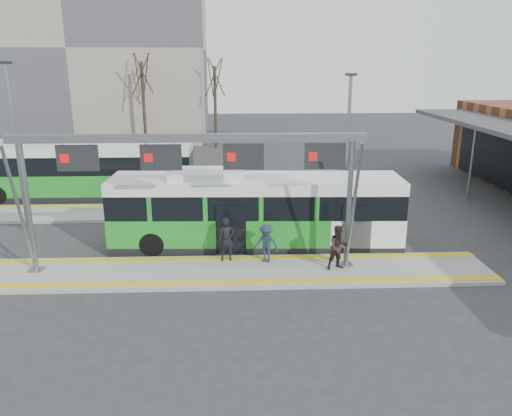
{
  "coord_description": "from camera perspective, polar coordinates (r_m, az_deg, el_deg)",
  "views": [
    {
      "loc": [
        1.23,
        -17.72,
        7.9
      ],
      "look_at": [
        2.07,
        3.0,
        1.73
      ],
      "focal_mm": 35.0,
      "sensor_mm": 36.0,
      "label": 1
    }
  ],
  "objects": [
    {
      "name": "tactile_second",
      "position": [
        28.45,
        -12.83,
        0.34
      ],
      "size": [
        20.0,
        0.35,
        0.02
      ],
      "color": "gold",
      "rests_on": "platform_second"
    },
    {
      "name": "ground",
      "position": [
        19.44,
        -5.8,
        -7.51
      ],
      "size": [
        120.0,
        120.0,
        0.0
      ],
      "primitive_type": "plane",
      "color": "#2D2D30",
      "rests_on": "ground"
    },
    {
      "name": "apartment_block",
      "position": [
        55.85,
        -19.02,
        17.05
      ],
      "size": [
        24.5,
        12.5,
        18.4
      ],
      "color": "gray",
      "rests_on": "ground"
    },
    {
      "name": "passenger_c",
      "position": [
        19.8,
        1.18,
        -4.06
      ],
      "size": [
        1.15,
        0.93,
        1.56
      ],
      "primitive_type": "imported",
      "rotation": [
        0.0,
        0.0,
        -0.4
      ],
      "color": "#1F2A39",
      "rests_on": "platform_main"
    },
    {
      "name": "bg_bus_green",
      "position": [
        31.19,
        -19.22,
        3.94
      ],
      "size": [
        12.84,
        2.77,
        3.21
      ],
      "rotation": [
        0.0,
        0.0,
        -0.0
      ],
      "color": "black",
      "rests_on": "ground"
    },
    {
      "name": "tactile_main",
      "position": [
        19.38,
        -5.81,
        -7.08
      ],
      "size": [
        22.0,
        2.65,
        0.02
      ],
      "color": "gold",
      "rests_on": "platform_main"
    },
    {
      "name": "tree_mid",
      "position": [
        47.03,
        -4.75,
        14.61
      ],
      "size": [
        1.4,
        1.4,
        8.38
      ],
      "color": "#382B21",
      "rests_on": "ground"
    },
    {
      "name": "tree_left",
      "position": [
        46.8,
        -12.92,
        14.66
      ],
      "size": [
        1.4,
        1.4,
        8.81
      ],
      "color": "#382B21",
      "rests_on": "ground"
    },
    {
      "name": "passenger_b",
      "position": [
        19.37,
        9.42,
        -4.48
      ],
      "size": [
        0.98,
        0.85,
        1.74
      ],
      "primitive_type": "imported",
      "rotation": [
        0.0,
        0.0,
        0.25
      ],
      "color": "black",
      "rests_on": "platform_main"
    },
    {
      "name": "hero_bus",
      "position": [
        21.68,
        -0.12,
        -0.44
      ],
      "size": [
        12.51,
        3.07,
        3.42
      ],
      "rotation": [
        0.0,
        0.0,
        -0.03
      ],
      "color": "black",
      "rests_on": "ground"
    },
    {
      "name": "passenger_a",
      "position": [
        19.96,
        -3.39,
        -3.6
      ],
      "size": [
        0.69,
        0.5,
        1.76
      ],
      "primitive_type": "imported",
      "rotation": [
        0.0,
        0.0,
        0.12
      ],
      "color": "black",
      "rests_on": "platform_main"
    },
    {
      "name": "lamp_west",
      "position": [
        25.02,
        -25.66,
        6.36
      ],
      "size": [
        0.5,
        0.25,
        7.86
      ],
      "color": "slate",
      "rests_on": "ground"
    },
    {
      "name": "gantry",
      "position": [
        18.4,
        -7.22,
        5.14
      ],
      "size": [
        13.0,
        1.68,
        5.2
      ],
      "color": "slate",
      "rests_on": "platform_main"
    },
    {
      "name": "platform_second",
      "position": [
        27.39,
        -13.23,
        -0.5
      ],
      "size": [
        20.0,
        3.0,
        0.15
      ],
      "primitive_type": "cube",
      "color": "gray",
      "rests_on": "ground"
    },
    {
      "name": "platform_main",
      "position": [
        19.41,
        -5.8,
        -7.31
      ],
      "size": [
        22.0,
        3.0,
        0.15
      ],
      "primitive_type": "cube",
      "color": "gray",
      "rests_on": "ground"
    },
    {
      "name": "lamp_east",
      "position": [
        24.36,
        10.4,
        6.84
      ],
      "size": [
        0.5,
        0.25,
        7.32
      ],
      "color": "slate",
      "rests_on": "ground"
    }
  ]
}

